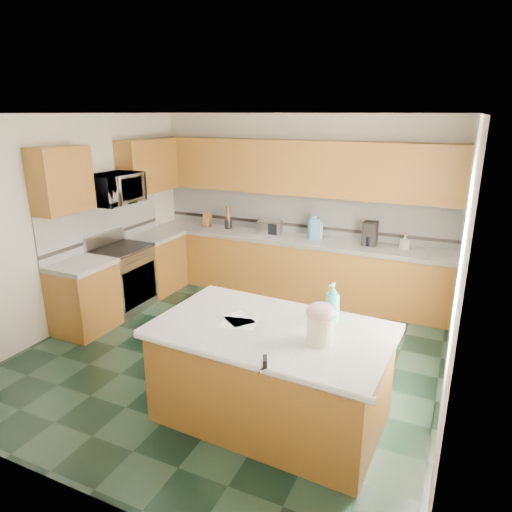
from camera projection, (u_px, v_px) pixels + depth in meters
The scene contains 52 objects.
floor at pixel (232, 353), 5.37m from camera, with size 4.60×4.60×0.00m, color black.
ceiling at pixel (228, 113), 4.56m from camera, with size 4.60×4.60×0.00m, color white.
wall_back at pixel (301, 205), 6.98m from camera, with size 4.60×0.04×2.70m, color silver.
wall_front at pixel (64, 332), 2.96m from camera, with size 4.60×0.04×2.70m, color silver.
wall_left at pixel (71, 222), 5.89m from camera, with size 0.04×4.60×2.70m, color silver.
wall_right at pixel (462, 273), 4.04m from camera, with size 0.04×4.60×2.70m, color silver.
back_base_cab at pixel (292, 268), 6.98m from camera, with size 4.60×0.60×0.86m, color #523112.
back_countertop at pixel (293, 239), 6.84m from camera, with size 4.60×0.64×0.06m, color white.
back_upper_cab at pixel (298, 168), 6.64m from camera, with size 4.60×0.33×0.78m, color #523112.
back_backsplash at pixel (300, 213), 6.98m from camera, with size 4.60×0.02×0.63m, color silver.
back_accent_band at pixel (299, 225), 7.04m from camera, with size 4.60×0.01×0.05m, color black.
left_base_cab_rear at pixel (157, 264), 7.16m from camera, with size 0.60×0.82×0.86m, color #523112.
left_counter_rear at pixel (155, 236), 7.02m from camera, with size 0.64×0.82×0.06m, color white.
left_base_cab_front at pixel (84, 299), 5.83m from camera, with size 0.60×0.72×0.86m, color #523112.
left_counter_front at pixel (80, 265), 5.69m from camera, with size 0.64×0.72×0.06m, color white.
left_backsplash at pixel (104, 222), 6.39m from camera, with size 0.02×2.30×0.63m, color silver.
left_accent_band at pixel (106, 236), 6.44m from camera, with size 0.01×2.30×0.05m, color black.
left_upper_cab_rear at pixel (148, 166), 6.87m from camera, with size 0.33×1.09×0.78m, color #523112.
left_upper_cab_front at pixel (61, 180), 5.43m from camera, with size 0.33×0.72×0.78m, color #523112.
range_body at pixel (123, 280), 6.47m from camera, with size 0.60×0.76×0.88m, color #B7B7BC.
range_oven_door at pixel (140, 285), 6.37m from camera, with size 0.02×0.68×0.55m, color black.
range_cooktop at pixel (120, 249), 6.33m from camera, with size 0.62×0.78×0.04m, color black.
range_handle at pixel (139, 260), 6.24m from camera, with size 0.02×0.02×0.66m, color #B7B7BC.
range_backguard at pixel (105, 238), 6.40m from camera, with size 0.06×0.76×0.18m, color #B7B7BC.
microwave at pixel (114, 189), 6.08m from camera, with size 0.73×0.50×0.41m, color #B7B7BC.
island_base at pixel (271, 376), 4.12m from camera, with size 1.95×1.12×0.86m, color #523112.
island_top at pixel (271, 331), 3.98m from camera, with size 2.05×1.22×0.06m, color white.
island_bullnose at pixel (240, 364), 3.45m from camera, with size 0.06×0.06×2.05m, color white.
treat_jar at pixel (320, 329), 3.68m from camera, with size 0.22×0.22×0.23m, color white.
treat_jar_lid at pixel (321, 312), 3.64m from camera, with size 0.24×0.24×0.15m, color beige.
treat_jar_knob at pixel (321, 306), 3.62m from camera, with size 0.03×0.03×0.08m, color tan.
treat_jar_knob_end_l at pixel (316, 305), 3.64m from camera, with size 0.04×0.04×0.04m, color tan.
treat_jar_knob_end_r at pixel (326, 307), 3.61m from camera, with size 0.04×0.04×0.04m, color tan.
soap_bottle_island at pixel (332, 303), 4.02m from camera, with size 0.14×0.14×0.37m, color #37B6A4.
paper_sheet_a at pixel (238, 323), 4.04m from camera, with size 0.32×0.24×0.00m, color white.
paper_sheet_b at pixel (238, 319), 4.13m from camera, with size 0.29×0.21×0.00m, color white.
clamp_body at pixel (265, 364), 3.38m from camera, with size 0.03×0.11×0.10m, color black.
clamp_handle at pixel (261, 370), 3.33m from camera, with size 0.02×0.02×0.07m, color black.
knife_block at pixel (207, 220), 7.44m from camera, with size 0.12×0.10×0.22m, color #472814.
utensil_crock at pixel (228, 224), 7.33m from camera, with size 0.12×0.12×0.15m, color black.
utensil_bundle at pixel (228, 213), 7.27m from camera, with size 0.07×0.07×0.21m, color #472814.
toaster_oven at pixel (270, 227), 7.00m from camera, with size 0.36×0.24×0.21m, color #B7B7BC.
toaster_oven_door at pixel (267, 229), 6.90m from camera, with size 0.32×0.01×0.17m, color black.
paper_towel at pixel (319, 230), 6.73m from camera, with size 0.11×0.11×0.25m, color white.
paper_towel_base at pixel (319, 238), 6.76m from camera, with size 0.16×0.16×0.01m, color #B7B7BC.
water_jug at pixel (314, 229), 6.71m from camera, with size 0.19×0.19×0.31m, color #58A7D7.
water_jug_neck at pixel (314, 217), 6.66m from camera, with size 0.09×0.09×0.04m, color #58A7D7.
coffee_maker at pixel (370, 233), 6.40m from camera, with size 0.19×0.21×0.33m, color black.
coffee_carafe at pixel (369, 241), 6.39m from camera, with size 0.14×0.14×0.14m, color black.
soap_bottle_back at pixel (405, 242), 6.21m from camera, with size 0.09×0.09×0.21m, color white.
soap_back_cap at pixel (405, 234), 6.17m from camera, with size 0.02×0.02×0.03m, color red.
window_light_proxy at pixel (460, 263), 3.84m from camera, with size 0.02×1.40×1.10m, color white.
Camera 1 is at (2.25, -4.23, 2.71)m, focal length 32.00 mm.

